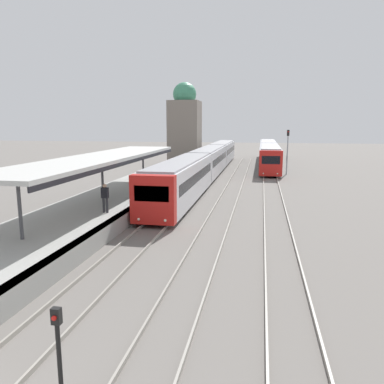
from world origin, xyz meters
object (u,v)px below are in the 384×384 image
Objects in this scene: person_on_platform at (105,196)px; train_near at (209,160)px; signal_post_near at (58,344)px; signal_mast_far at (288,147)px; train_far at (269,153)px.

train_near is (2.69, 23.12, -0.08)m from person_on_platform.
person_on_platform is 13.74m from signal_post_near.
signal_post_near is at bearing -100.30° from signal_mast_far.
person_on_platform reaches higher than signal_post_near.
signal_post_near is 39.66m from signal_mast_far.
train_near is 21.88× the size of signal_post_near.
train_near is at bearing -116.53° from train_far.
train_far is at bearing 84.16° from signal_post_near.
train_near reaches higher than person_on_platform.
train_far is at bearing 100.07° from signal_mast_far.
person_on_platform is 23.27m from train_near.
signal_mast_far is (11.62, 26.02, 1.43)m from person_on_platform.
train_far is 14.47× the size of signal_post_near.
signal_mast_far is (8.94, 2.90, 1.51)m from train_near.
signal_post_near is (4.54, -12.95, -0.56)m from person_on_platform.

